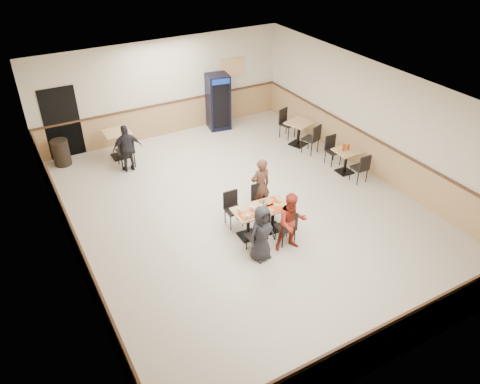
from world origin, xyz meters
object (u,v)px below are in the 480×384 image
main_table (261,216)px  back_table (118,140)px  diner_woman_left (262,233)px  trash_bin (61,153)px  lone_diner (127,148)px  diner_man_opposite (260,186)px  pepsi_cooler (218,102)px  side_table_far (299,130)px  side_table_near (346,158)px  diner_woman_right (292,222)px

main_table → back_table: 5.41m
diner_woman_left → trash_bin: size_ratio=1.71×
lone_diner → back_table: (0.00, 0.91, -0.15)m
diner_man_opposite → lone_diner: diner_man_opposite is taller
pepsi_cooler → trash_bin: size_ratio=2.38×
lone_diner → side_table_far: 5.12m
diner_woman_left → side_table_near: size_ratio=1.90×
main_table → lone_diner: lone_diner is taller
main_table → diner_woman_left: size_ratio=1.01×
side_table_near → trash_bin: bearing=147.4°
main_table → lone_diner: bearing=114.3°
diner_man_opposite → side_table_far: (2.89, 2.47, -0.22)m
lone_diner → side_table_far: bearing=172.6°
pepsi_cooler → trash_bin: (-5.03, -0.04, -0.52)m
side_table_near → side_table_far: (-0.14, 2.03, 0.05)m
diner_woman_left → side_table_near: diner_woman_left is taller
main_table → diner_woman_left: (-0.44, -0.75, 0.19)m
diner_woman_right → trash_bin: 7.21m
side_table_near → back_table: (-5.16, 3.95, 0.08)m
side_table_far → side_table_near: bearing=-86.0°
trash_bin → side_table_far: bearing=-19.1°
diner_man_opposite → back_table: (-2.12, 4.40, -0.18)m
pepsi_cooler → back_table: bearing=-164.0°
diner_man_opposite → side_table_near: size_ratio=2.11×
trash_bin → side_table_near: bearing=-32.6°
side_table_near → trash_bin: (-6.72, 4.30, -0.07)m
side_table_far → back_table: bearing=159.0°
diner_man_opposite → trash_bin: bearing=-52.3°
lone_diner → side_table_far: (5.01, -1.02, -0.19)m
main_table → trash_bin: 6.38m
main_table → diner_man_opposite: size_ratio=0.91×
main_table → lone_diner: 4.57m
lone_diner → side_table_near: lone_diner is taller
side_table_near → pepsi_cooler: pepsi_cooler is taller
diner_woman_left → diner_man_opposite: 1.74m
diner_woman_left → side_table_near: 4.38m
diner_woman_left → trash_bin: 6.85m
lone_diner → pepsi_cooler: (3.46, 1.30, 0.22)m
trash_bin → lone_diner: bearing=-38.8°
diner_woman_right → lone_diner: 5.39m
back_table → pepsi_cooler: (3.46, 0.39, 0.36)m
main_table → diner_woman_left: bearing=-117.9°
diner_man_opposite → trash_bin: 6.02m
lone_diner → pepsi_cooler: bearing=-155.3°
diner_man_opposite → trash_bin: size_ratio=1.90×
diner_woman_left → pepsi_cooler: 6.67m
side_table_near → trash_bin: size_ratio=0.90×
diner_woman_left → diner_woman_right: bearing=-11.6°
side_table_far → back_table: (-5.01, 1.93, 0.04)m
diner_man_opposite → side_table_far: bearing=-139.6°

